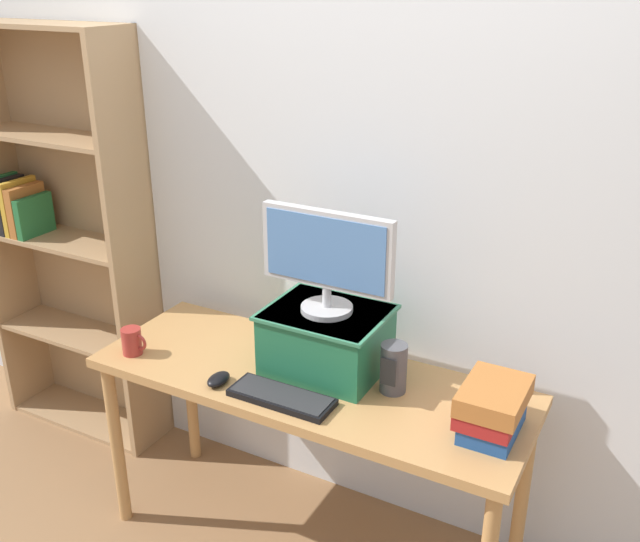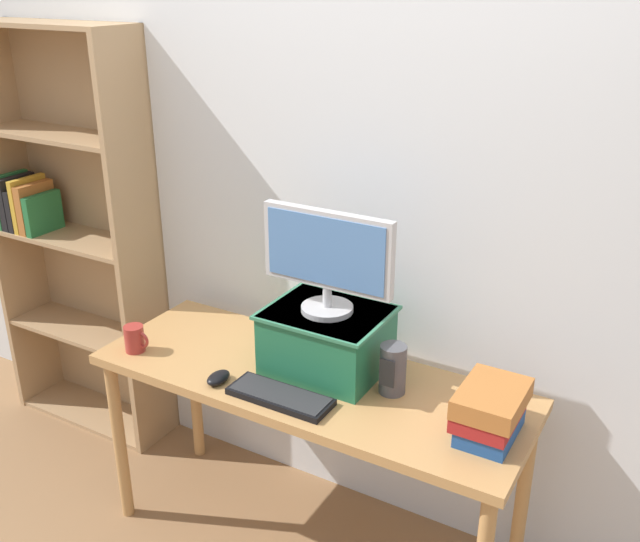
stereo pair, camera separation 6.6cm
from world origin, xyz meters
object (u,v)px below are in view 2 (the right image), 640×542
Objects in this scene: coffee_mug at (135,339)px; riser_box at (327,338)px; desk_speaker at (393,369)px; bookshelf_unit at (74,233)px; desk at (309,397)px; computer_mouse at (218,378)px; computer_monitor at (327,257)px; keyboard at (280,396)px; book_stack at (490,411)px.

riser_box is at bearing 20.06° from coffee_mug.
coffee_mug is 1.00m from desk_speaker.
desk is at bearing -10.07° from bookshelf_unit.
computer_mouse is (-0.28, -0.28, -0.10)m from riser_box.
keyboard is (-0.03, -0.26, -0.43)m from computer_monitor.
coffee_mug reaches higher than desk.
computer_mouse is at bearing -135.68° from riser_box.
desk_speaker reaches higher than keyboard.
computer_monitor is 4.73× the size of computer_mouse.
desk is 0.20m from keyboard.
desk_speaker is (0.97, 0.23, 0.04)m from coffee_mug.
desk is 0.69m from book_stack.
computer_monitor reaches higher than desk_speaker.
computer_monitor is (1.47, -0.17, 0.23)m from bookshelf_unit.
computer_mouse is 0.61m from desk_speaker.
coffee_mug is at bearing 176.82° from computer_mouse.
bookshelf_unit reaches higher than computer_monitor.
desk is 6.12× the size of book_stack.
computer_mouse is at bearing -142.93° from desk.
riser_box is 0.32m from computer_monitor.
computer_mouse is 0.96× the size of coffee_mug.
desk is 3.75× the size of riser_box.
riser_box is at bearing 82.60° from keyboard.
keyboard is at bearing -0.62° from coffee_mug.
riser_box reaches higher than desk_speaker.
riser_box is (0.03, 0.08, 0.21)m from desk.
book_stack is at bearing 6.48° from coffee_mug.
computer_monitor is 0.44m from desk_speaker.
desk_speaker reaches higher than coffee_mug.
bookshelf_unit reaches higher than desk.
keyboard is (-0.03, -0.26, -0.11)m from riser_box.
bookshelf_unit is at bearing 163.20° from keyboard.
desk_speaker is at bearing 24.15° from computer_mouse.
bookshelf_unit reaches higher than keyboard.
computer_monitor reaches higher than coffee_mug.
riser_box is at bearing 90.00° from computer_monitor.
computer_mouse is (-0.25, -0.02, 0.01)m from keyboard.
keyboard is at bearing -166.72° from book_stack.
desk is 0.23m from riser_box.
bookshelf_unit is 0.89m from coffee_mug.
book_stack is at bearing 13.28° from keyboard.
desk is 0.34m from computer_mouse.
book_stack is at bearing -9.02° from computer_monitor.
computer_mouse is (-0.28, -0.28, -0.42)m from computer_monitor.
book_stack is at bearing -9.14° from riser_box.
desk is 8.96× the size of desk_speaker.
coffee_mug is (-0.41, 0.02, 0.03)m from computer_mouse.
desk_speaker is (0.30, 0.06, 0.18)m from desk.
computer_monitor is 2.75× the size of desk_speaker.
desk_speaker reaches higher than book_stack.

